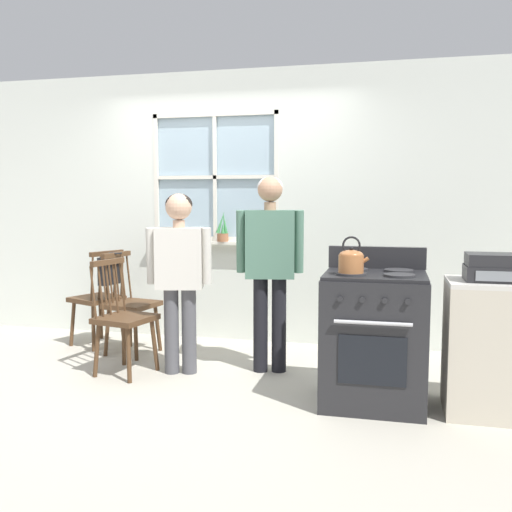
# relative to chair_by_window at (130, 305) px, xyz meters

# --- Properties ---
(ground_plane) EXTENTS (16.00, 16.00, 0.00)m
(ground_plane) POSITION_rel_chair_by_window_xyz_m (0.74, -0.64, -0.45)
(ground_plane) COLOR #B2AD9E
(wall_back) EXTENTS (6.40, 0.16, 2.70)m
(wall_back) POSITION_rel_chair_by_window_xyz_m (0.76, 0.76, 0.87)
(wall_back) COLOR silver
(wall_back) RESTS_ON ground_plane
(chair_by_window) EXTENTS (0.48, 0.49, 0.94)m
(chair_by_window) POSITION_rel_chair_by_window_xyz_m (0.00, 0.00, 0.00)
(chair_by_window) COLOR #4C331E
(chair_by_window) RESTS_ON ground_plane
(chair_near_wall) EXTENTS (0.48, 0.49, 0.94)m
(chair_near_wall) POSITION_rel_chair_by_window_xyz_m (0.22, -0.58, 0.00)
(chair_near_wall) COLOR #4C331E
(chair_near_wall) RESTS_ON ground_plane
(chair_center_cluster) EXTENTS (0.53, 0.54, 0.94)m
(chair_center_cluster) POSITION_rel_chair_by_window_xyz_m (-0.44, 0.20, 0.00)
(chair_center_cluster) COLOR #4C331E
(chair_center_cluster) RESTS_ON ground_plane
(person_elderly_left) EXTENTS (0.54, 0.29, 1.48)m
(person_elderly_left) POSITION_rel_chair_by_window_xyz_m (0.67, -0.46, 0.45)
(person_elderly_left) COLOR #4C4C51
(person_elderly_left) RESTS_ON ground_plane
(person_teen_center) EXTENTS (0.56, 0.28, 1.61)m
(person_teen_center) POSITION_rel_chair_by_window_xyz_m (1.37, -0.25, 0.53)
(person_teen_center) COLOR black
(person_teen_center) RESTS_ON ground_plane
(stove) EXTENTS (0.70, 0.68, 1.08)m
(stove) POSITION_rel_chair_by_window_xyz_m (2.24, -0.80, 0.02)
(stove) COLOR #232326
(stove) RESTS_ON ground_plane
(kettle) EXTENTS (0.21, 0.17, 0.25)m
(kettle) POSITION_rel_chair_by_window_xyz_m (2.08, -0.93, 0.57)
(kettle) COLOR #A86638
(kettle) RESTS_ON stove
(potted_plant) EXTENTS (0.12, 0.11, 0.31)m
(potted_plant) POSITION_rel_chair_by_window_xyz_m (0.69, 0.67, 0.65)
(potted_plant) COLOR #935B3D
(potted_plant) RESTS_ON wall_back
(handbag) EXTENTS (0.22, 0.23, 0.31)m
(handbag) POSITION_rel_chair_by_window_xyz_m (-0.23, 0.05, 0.32)
(handbag) COLOR black
(handbag) RESTS_ON chair_by_window
(side_counter) EXTENTS (0.55, 0.50, 0.90)m
(side_counter) POSITION_rel_chair_by_window_xyz_m (2.98, -0.82, -0.00)
(side_counter) COLOR beige
(side_counter) RESTS_ON ground_plane
(stereo) EXTENTS (0.34, 0.29, 0.18)m
(stereo) POSITION_rel_chair_by_window_xyz_m (2.98, -0.84, 0.54)
(stereo) COLOR #232326
(stereo) RESTS_ON side_counter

